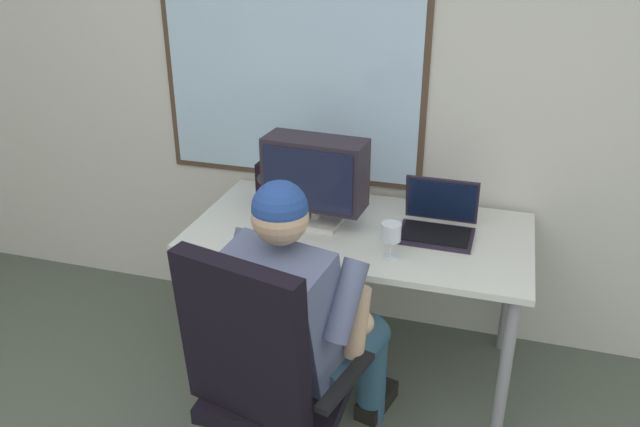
{
  "coord_description": "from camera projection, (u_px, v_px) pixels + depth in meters",
  "views": [
    {
      "loc": [
        0.66,
        -0.4,
        1.97
      ],
      "look_at": [
        0.03,
        1.69,
        0.95
      ],
      "focal_mm": 35.81,
      "sensor_mm": 36.0,
      "label": 1
    }
  ],
  "objects": [
    {
      "name": "person_seated",
      "position": [
        302.0,
        317.0,
        2.35
      ],
      "size": [
        0.61,
        0.83,
        1.21
      ],
      "color": "#2D5068",
      "rests_on": "ground"
    },
    {
      "name": "laptop",
      "position": [
        438.0,
        219.0,
        2.76
      ],
      "size": [
        0.32,
        0.28,
        0.23
      ],
      "color": "#241C2C",
      "rests_on": "desk"
    },
    {
      "name": "office_chair",
      "position": [
        263.0,
        369.0,
        2.17
      ],
      "size": [
        0.64,
        0.6,
        1.04
      ],
      "color": "black",
      "rests_on": "ground"
    },
    {
      "name": "wall_rear",
      "position": [
        363.0,
        49.0,
        2.94
      ],
      "size": [
        5.71,
        0.08,
        2.84
      ],
      "color": "beige",
      "rests_on": "ground"
    },
    {
      "name": "desk_speaker",
      "position": [
        266.0,
        182.0,
        3.06
      ],
      "size": [
        0.08,
        0.09,
        0.19
      ],
      "color": "black",
      "rests_on": "desk"
    },
    {
      "name": "wine_glass",
      "position": [
        391.0,
        234.0,
        2.53
      ],
      "size": [
        0.08,
        0.08,
        0.15
      ],
      "color": "silver",
      "rests_on": "desk"
    },
    {
      "name": "crt_monitor",
      "position": [
        315.0,
        174.0,
        2.78
      ],
      "size": [
        0.46,
        0.22,
        0.39
      ],
      "color": "beige",
      "rests_on": "desk"
    },
    {
      "name": "desk",
      "position": [
        360.0,
        244.0,
        2.85
      ],
      "size": [
        1.48,
        0.78,
        0.72
      ],
      "color": "#939197",
      "rests_on": "ground"
    }
  ]
}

